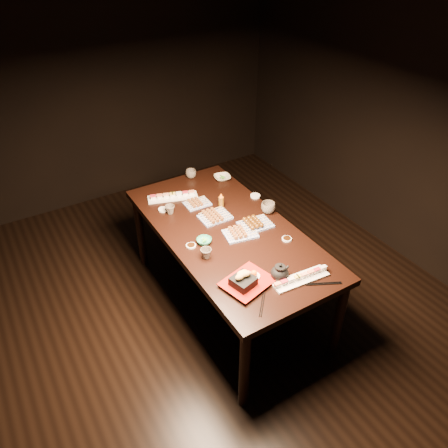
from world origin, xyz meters
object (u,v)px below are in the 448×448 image
Objects in this scene: edamame_bowl_green at (204,241)px; edamame_bowl_cream at (222,178)px; teacup_far_right at (191,174)px; teacup_far_left at (170,210)px; sushi_platter_far at (173,195)px; condiment_bottle at (221,201)px; teacup_near_left at (206,253)px; yakitori_plate_right at (240,231)px; dining_table at (227,268)px; sushi_platter_near at (301,277)px; teacup_mid_right at (268,208)px; yakitori_plate_center at (215,215)px; tempura_tray at (247,278)px; teapot at (280,271)px; yakitori_plate_left at (197,202)px.

edamame_bowl_green is 0.91m from edamame_bowl_cream.
teacup_far_left is at bearing -133.92° from teacup_far_right.
condiment_bottle is at bearing 147.70° from sushi_platter_far.
edamame_bowl_green is 1.40× the size of teacup_near_left.
yakitori_plate_right is 0.35m from teacup_near_left.
dining_table is at bearing 125.83° from yakitori_plate_right.
sushi_platter_near is 0.78m from teacup_mid_right.
yakitori_plate_center reaches higher than edamame_bowl_cream.
dining_table is 12.69× the size of edamame_bowl_cream.
tempura_tray is 3.94× the size of teacup_near_left.
sushi_platter_near is 1.18m from teacup_far_left.
yakitori_plate_right is 3.14× the size of teacup_far_left.
edamame_bowl_cream is at bearing 79.06° from yakitori_plate_right.
teapot is at bearing -104.97° from edamame_bowl_cream.
yakitori_plate_right reaches higher than edamame_bowl_cream.
yakitori_plate_center and yakitori_plate_right have the same top height.
yakitori_plate_left is at bearing 65.85° from tempura_tray.
teacup_far_right is 1.45m from teapot.
edamame_bowl_green is 0.62m from teapot.
yakitori_plate_left is at bearing -147.68° from edamame_bowl_cream.
teapot reaches higher than yakitori_plate_right.
edamame_bowl_green is 0.76× the size of edamame_bowl_cream.
dining_table is 0.44m from yakitori_plate_center.
teacup_far_right is (0.40, 0.42, 0.00)m from teacup_far_left.
yakitori_plate_center is 1.64× the size of edamame_bowl_cream.
teapot is (0.30, -0.42, 0.02)m from teacup_near_left.
dining_table is 9.11× the size of yakitori_plate_left.
tempura_tray is at bearing -104.35° from yakitori_plate_center.
teacup_mid_right is 1.48× the size of teacup_far_left.
teapot reaches higher than edamame_bowl_green.
tempura_tray reaches higher than teacup_far_right.
sushi_platter_far reaches higher than dining_table.
teapot is at bearing -120.33° from teacup_mid_right.
sushi_platter_near is 1.64× the size of yakitori_plate_center.
edamame_bowl_cream is (0.30, 0.76, -0.01)m from yakitori_plate_right.
teacup_far_left is at bearing 132.39° from yakitori_plate_right.
condiment_bottle is at bearing 41.48° from yakitori_plate_center.
dining_table is 19.60× the size of teacup_far_right.
yakitori_plate_right is 0.60m from teacup_far_left.
edamame_bowl_cream is 1.32m from teapot.
sushi_platter_near is at bearing -38.69° from tempura_tray.
teacup_far_right reaches higher than yakitori_plate_left.
condiment_bottle reaches higher than edamame_bowl_cream.
yakitori_plate_center is 0.24m from yakitori_plate_left.
yakitori_plate_right is 1.17× the size of yakitori_plate_left.
teacup_far_left is (-0.11, -0.19, 0.01)m from sushi_platter_far.
sushi_platter_near is at bearing -81.92° from yakitori_plate_center.
teacup_far_left is (-0.27, 0.23, 0.00)m from yakitori_plate_center.
yakitori_plate_right is 0.81m from edamame_bowl_cream.
sushi_platter_far is at bearing 129.28° from condiment_bottle.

